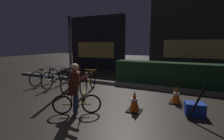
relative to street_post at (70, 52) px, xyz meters
name	(u,v)px	position (x,y,z in m)	size (l,w,h in m)	color
ground_plane	(97,103)	(1.86, -1.20, -1.37)	(40.00, 40.00, 0.00)	#2D261E
sidewalk_curb	(124,84)	(1.86, 1.00, -1.31)	(12.00, 0.24, 0.12)	#56544F
hedge_row	(173,74)	(3.66, 1.90, -0.90)	(4.80, 0.70, 0.95)	#19381C
storefront_left	(97,42)	(-1.83, 5.30, 0.44)	(4.16, 0.54, 3.64)	#262328
storefront_right	(202,34)	(4.86, 6.00, 0.91)	(5.98, 0.54, 4.60)	#383330
street_post	(70,52)	(0.00, 0.00, 0.00)	(0.10, 0.10, 2.74)	#2D2D33
parked_bike_leftmost	(45,77)	(-1.29, -0.13, -1.05)	(0.46, 1.53, 0.71)	black
parked_bike_left_mid	(56,78)	(-0.59, -0.22, -1.01)	(0.46, 1.71, 0.79)	black
parked_bike_center_left	(72,80)	(0.29, -0.35, -1.01)	(0.53, 1.68, 0.79)	black
parked_bike_center_right	(89,82)	(0.99, -0.28, -1.03)	(0.50, 1.62, 0.76)	black
traffic_cone_near	(134,101)	(3.01, -1.30, -1.11)	(0.36, 0.36, 0.54)	black
traffic_cone_far	(176,95)	(3.94, -0.24, -1.13)	(0.36, 0.36, 0.51)	black
blue_crate	(195,109)	(4.40, -0.90, -1.22)	(0.44, 0.32, 0.30)	#193DB7
cyclist	(75,89)	(1.74, -2.03, -0.74)	(1.06, 0.61, 1.25)	black
closed_umbrella	(197,103)	(4.41, -1.15, -0.98)	(0.05, 0.05, 0.85)	black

